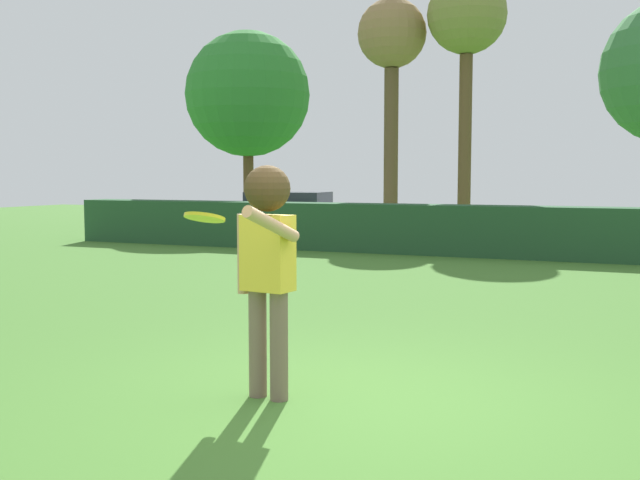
{
  "coord_description": "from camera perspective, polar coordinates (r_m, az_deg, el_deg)",
  "views": [
    {
      "loc": [
        2.04,
        -5.11,
        1.72
      ],
      "look_at": [
        -0.6,
        0.97,
        1.15
      ],
      "focal_mm": 42.3,
      "sensor_mm": 36.0,
      "label": 1
    }
  ],
  "objects": [
    {
      "name": "ground_plane",
      "position": [
        5.76,
        1.67,
        -12.45
      ],
      "size": [
        60.0,
        60.0,
        0.0
      ],
      "primitive_type": "plane",
      "color": "#41732B"
    },
    {
      "name": "person",
      "position": [
        5.74,
        -4.03,
        -0.7
      ],
      "size": [
        0.56,
        0.79,
        1.8
      ],
      "color": "#786151",
      "rests_on": "ground"
    },
    {
      "name": "frisbee",
      "position": [
        4.97,
        -8.72,
        1.69
      ],
      "size": [
        0.27,
        0.27,
        0.09
      ],
      "color": "yellow"
    },
    {
      "name": "hedge_row",
      "position": [
        16.24,
        16.22,
        0.55
      ],
      "size": [
        23.0,
        0.9,
        1.08
      ],
      "primitive_type": "cube",
      "color": "#244D2C",
      "rests_on": "ground"
    },
    {
      "name": "parked_car_silver",
      "position": [
        21.76,
        -2.38,
        2.18
      ],
      "size": [
        4.36,
        2.17,
        1.25
      ],
      "color": "#B7B7BC",
      "rests_on": "ground"
    },
    {
      "name": "willow_tree",
      "position": [
        22.99,
        11.05,
        15.91
      ],
      "size": [
        2.29,
        2.29,
        7.51
      ],
      "color": "brown",
      "rests_on": "ground"
    },
    {
      "name": "birch_tree",
      "position": [
        25.89,
        -5.49,
        10.9
      ],
      "size": [
        4.19,
        4.19,
        6.55
      ],
      "color": "brown",
      "rests_on": "ground"
    },
    {
      "name": "bare_elm_tree",
      "position": [
        23.47,
        5.45,
        14.5
      ],
      "size": [
        2.07,
        2.07,
        7.01
      ],
      "color": "brown",
      "rests_on": "ground"
    }
  ]
}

